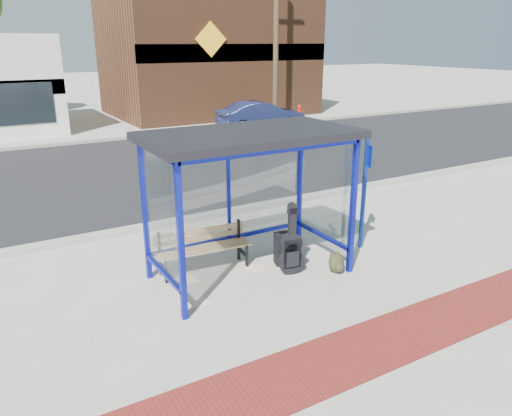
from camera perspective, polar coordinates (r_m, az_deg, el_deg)
ground at (r=8.46m, az=-0.63°, el=-7.60°), size 120.00×120.00×0.00m
brick_paver_strip at (r=6.63m, az=11.06°, el=-16.00°), size 60.00×1.00×0.01m
curb_near at (r=10.85m, az=-8.26°, el=-1.40°), size 60.00×0.25×0.12m
street_asphalt at (r=15.52m, az=-15.50°, el=3.99°), size 60.00×10.00×0.00m
curb_far at (r=20.38m, az=-19.40°, el=7.15°), size 60.00×0.25×0.12m
far_sidewalk at (r=22.23m, az=-20.40°, el=7.77°), size 60.00×4.00×0.01m
bus_shelter at (r=7.83m, az=-0.95°, el=6.34°), size 3.30×1.80×2.42m
storefront_brown at (r=27.71m, az=-5.51°, el=17.38°), size 10.00×7.08×6.40m
tree_right at (r=32.94m, az=-0.81°, el=21.55°), size 3.60×3.60×7.03m
utility_pole_east at (r=23.72m, az=2.30°, el=19.46°), size 1.60×0.24×8.00m
bench at (r=8.51m, az=-6.11°, el=-4.34°), size 1.64×0.53×0.76m
guitar_bag at (r=8.34m, az=4.08°, el=-4.79°), size 0.45×0.21×1.18m
suitcase at (r=8.73m, az=3.35°, el=-4.65°), size 0.41×0.32×0.63m
backpack at (r=8.57m, az=9.23°, el=-6.28°), size 0.31×0.28×0.34m
sign_post at (r=9.36m, az=12.31°, el=2.41°), size 0.12×0.26×2.12m
newspaper_a at (r=8.33m, az=-7.84°, el=-8.17°), size 0.34×0.40×0.01m
newspaper_b at (r=7.66m, az=-7.06°, el=-10.67°), size 0.41×0.32×0.01m
newspaper_c at (r=8.69m, az=-0.11°, el=-6.81°), size 0.43×0.44×0.01m
parked_car at (r=22.07m, az=0.62°, el=10.48°), size 3.92×1.70×1.26m
fire_hydrant at (r=24.84m, az=4.98°, el=10.86°), size 0.36×0.24×0.79m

